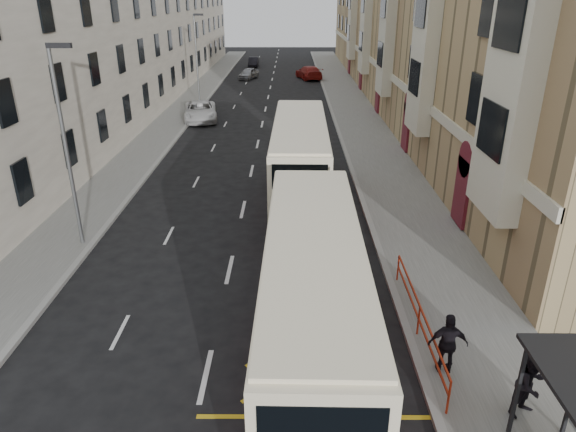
{
  "coord_description": "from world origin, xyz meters",
  "views": [
    {
      "loc": [
        2.36,
        -7.29,
        9.75
      ],
      "look_at": [
        2.26,
        8.92,
        2.72
      ],
      "focal_mm": 32.0,
      "sensor_mm": 36.0,
      "label": 1
    }
  ],
  "objects_px": {
    "street_lamp_near": "(66,138)",
    "white_van": "(200,111)",
    "street_lamp_far": "(197,54)",
    "car_silver": "(248,74)",
    "car_red": "(309,72)",
    "pedestrian_mid": "(531,385)",
    "double_decker_front": "(313,308)",
    "car_dark": "(254,62)",
    "pedestrian_far": "(448,344)",
    "double_decker_rear": "(300,165)"
  },
  "relations": [
    {
      "from": "street_lamp_near",
      "to": "white_van",
      "type": "bearing_deg",
      "value": 87.17
    },
    {
      "from": "street_lamp_far",
      "to": "car_silver",
      "type": "relative_size",
      "value": 2.04
    },
    {
      "from": "car_red",
      "to": "pedestrian_mid",
      "type": "bearing_deg",
      "value": 78.92
    },
    {
      "from": "pedestrian_mid",
      "to": "white_van",
      "type": "relative_size",
      "value": 0.31
    },
    {
      "from": "double_decker_front",
      "to": "car_dark",
      "type": "height_order",
      "value": "double_decker_front"
    },
    {
      "from": "street_lamp_near",
      "to": "car_silver",
      "type": "distance_m",
      "value": 46.4
    },
    {
      "from": "street_lamp_far",
      "to": "car_dark",
      "type": "bearing_deg",
      "value": 83.46
    },
    {
      "from": "street_lamp_near",
      "to": "car_dark",
      "type": "xyz_separation_m",
      "value": [
        3.23,
        58.16,
        -3.98
      ]
    },
    {
      "from": "pedestrian_far",
      "to": "car_silver",
      "type": "xyz_separation_m",
      "value": [
        -9.57,
        54.03,
        -0.39
      ]
    },
    {
      "from": "double_decker_rear",
      "to": "street_lamp_near",
      "type": "bearing_deg",
      "value": -154.24
    },
    {
      "from": "double_decker_front",
      "to": "pedestrian_mid",
      "type": "xyz_separation_m",
      "value": [
        5.25,
        -1.57,
        -1.14
      ]
    },
    {
      "from": "double_decker_rear",
      "to": "car_red",
      "type": "relative_size",
      "value": 1.96
    },
    {
      "from": "double_decker_front",
      "to": "car_silver",
      "type": "bearing_deg",
      "value": 97.15
    },
    {
      "from": "pedestrian_far",
      "to": "street_lamp_near",
      "type": "bearing_deg",
      "value": -28.3
    },
    {
      "from": "car_red",
      "to": "car_silver",
      "type": "bearing_deg",
      "value": -14.57
    },
    {
      "from": "double_decker_front",
      "to": "street_lamp_near",
      "type": "bearing_deg",
      "value": 140.57
    },
    {
      "from": "double_decker_front",
      "to": "car_silver",
      "type": "height_order",
      "value": "double_decker_front"
    },
    {
      "from": "double_decker_rear",
      "to": "car_dark",
      "type": "relative_size",
      "value": 2.74
    },
    {
      "from": "car_red",
      "to": "street_lamp_far",
      "type": "bearing_deg",
      "value": 41.1
    },
    {
      "from": "car_dark",
      "to": "car_red",
      "type": "distance_m",
      "value": 14.27
    },
    {
      "from": "street_lamp_near",
      "to": "pedestrian_far",
      "type": "xyz_separation_m",
      "value": [
        12.98,
        -7.93,
        -3.57
      ]
    },
    {
      "from": "street_lamp_far",
      "to": "double_decker_rear",
      "type": "xyz_separation_m",
      "value": [
        9.13,
        -25.78,
        -2.43
      ]
    },
    {
      "from": "street_lamp_far",
      "to": "double_decker_front",
      "type": "relative_size",
      "value": 0.74
    },
    {
      "from": "double_decker_front",
      "to": "street_lamp_far",
      "type": "bearing_deg",
      "value": 104.7
    },
    {
      "from": "street_lamp_near",
      "to": "car_red",
      "type": "relative_size",
      "value": 1.44
    },
    {
      "from": "street_lamp_near",
      "to": "car_red",
      "type": "xyz_separation_m",
      "value": [
        10.92,
        46.14,
        -3.83
      ]
    },
    {
      "from": "street_lamp_far",
      "to": "pedestrian_far",
      "type": "distance_m",
      "value": 40.24
    },
    {
      "from": "double_decker_front",
      "to": "car_red",
      "type": "bearing_deg",
      "value": 89.2
    },
    {
      "from": "double_decker_rear",
      "to": "white_van",
      "type": "xyz_separation_m",
      "value": [
        -7.98,
        19.07,
        -1.42
      ]
    },
    {
      "from": "street_lamp_near",
      "to": "car_dark",
      "type": "height_order",
      "value": "street_lamp_near"
    },
    {
      "from": "double_decker_rear",
      "to": "car_silver",
      "type": "relative_size",
      "value": 2.78
    },
    {
      "from": "street_lamp_near",
      "to": "street_lamp_far",
      "type": "distance_m",
      "value": 30.0
    },
    {
      "from": "pedestrian_mid",
      "to": "car_red",
      "type": "relative_size",
      "value": 0.32
    },
    {
      "from": "street_lamp_far",
      "to": "car_dark",
      "type": "relative_size",
      "value": 2.01
    },
    {
      "from": "double_decker_front",
      "to": "pedestrian_mid",
      "type": "distance_m",
      "value": 5.6
    },
    {
      "from": "pedestrian_far",
      "to": "car_red",
      "type": "height_order",
      "value": "pedestrian_far"
    },
    {
      "from": "street_lamp_far",
      "to": "car_silver",
      "type": "distance_m",
      "value": 16.94
    },
    {
      "from": "street_lamp_far",
      "to": "white_van",
      "type": "relative_size",
      "value": 1.42
    },
    {
      "from": "double_decker_front",
      "to": "white_van",
      "type": "distance_m",
      "value": 32.27
    },
    {
      "from": "pedestrian_far",
      "to": "car_silver",
      "type": "height_order",
      "value": "pedestrian_far"
    },
    {
      "from": "car_dark",
      "to": "car_red",
      "type": "xyz_separation_m",
      "value": [
        7.69,
        -12.02,
        0.15
      ]
    },
    {
      "from": "pedestrian_far",
      "to": "car_dark",
      "type": "xyz_separation_m",
      "value": [
        -9.75,
        66.09,
        -0.41
      ]
    },
    {
      "from": "pedestrian_mid",
      "to": "white_van",
      "type": "height_order",
      "value": "pedestrian_mid"
    },
    {
      "from": "double_decker_rear",
      "to": "street_lamp_far",
      "type": "bearing_deg",
      "value": 110.44
    },
    {
      "from": "pedestrian_far",
      "to": "white_van",
      "type": "xyz_separation_m",
      "value": [
        -11.82,
        31.22,
        -0.28
      ]
    },
    {
      "from": "white_van",
      "to": "car_silver",
      "type": "relative_size",
      "value": 1.44
    },
    {
      "from": "pedestrian_mid",
      "to": "pedestrian_far",
      "type": "xyz_separation_m",
      "value": [
        -1.57,
        1.54,
        0.03
      ]
    },
    {
      "from": "white_van",
      "to": "car_red",
      "type": "distance_m",
      "value": 24.85
    },
    {
      "from": "street_lamp_far",
      "to": "double_decker_rear",
      "type": "relative_size",
      "value": 0.73
    },
    {
      "from": "double_decker_rear",
      "to": "pedestrian_far",
      "type": "relative_size",
      "value": 5.97
    }
  ]
}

